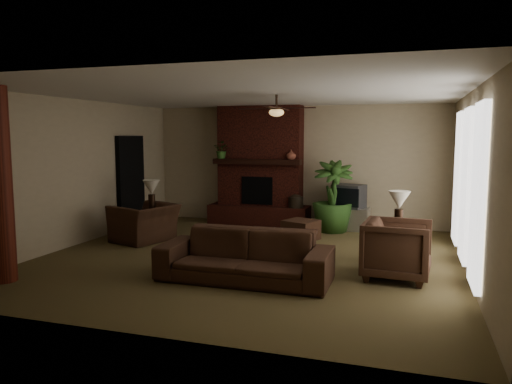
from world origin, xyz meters
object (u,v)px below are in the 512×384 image
(armchair_right, at_px, (397,247))
(side_table_right, at_px, (398,245))
(tv_stand, at_px, (350,219))
(armchair_left, at_px, (144,217))
(floor_vase, at_px, (296,208))
(sofa, at_px, (245,248))
(coffee_table, at_px, (281,234))
(lamp_left, at_px, (152,189))
(ottoman, at_px, (301,230))
(side_table_left, at_px, (150,224))
(floor_plant, at_px, (332,212))
(lamp_right, at_px, (399,203))

(armchair_right, bearing_deg, side_table_right, 4.53)
(armchair_right, height_order, tv_stand, armchair_right)
(tv_stand, bearing_deg, armchair_left, -144.09)
(armchair_right, relative_size, tv_stand, 1.13)
(armchair_left, xyz_separation_m, floor_vase, (2.53, 2.42, -0.06))
(sofa, bearing_deg, coffee_table, 85.84)
(coffee_table, xyz_separation_m, lamp_left, (-2.93, 0.67, 0.63))
(armchair_right, xyz_separation_m, lamp_left, (-4.93, 1.52, 0.52))
(coffee_table, relative_size, floor_vase, 1.56)
(sofa, relative_size, ottoman, 4.17)
(sofa, xyz_separation_m, lamp_left, (-2.82, 2.30, 0.51))
(ottoman, relative_size, side_table_right, 1.09)
(armchair_left, xyz_separation_m, side_table_left, (-0.09, 0.35, -0.22))
(ottoman, distance_m, tv_stand, 1.60)
(armchair_right, distance_m, side_table_left, 5.20)
(tv_stand, bearing_deg, coffee_table, -104.89)
(coffee_table, relative_size, side_table_left, 2.18)
(sofa, relative_size, floor_plant, 1.60)
(armchair_left, bearing_deg, lamp_right, 105.36)
(armchair_left, distance_m, floor_vase, 3.50)
(tv_stand, distance_m, side_table_left, 4.40)
(side_table_left, bearing_deg, floor_plant, 26.70)
(tv_stand, bearing_deg, ottoman, -117.79)
(sofa, xyz_separation_m, lamp_right, (2.10, 1.74, 0.51))
(lamp_left, bearing_deg, lamp_right, -6.48)
(armchair_right, distance_m, floor_vase, 4.27)
(coffee_table, relative_size, tv_stand, 1.41)
(armchair_left, relative_size, ottoman, 1.89)
(floor_vase, distance_m, side_table_right, 3.46)
(sofa, height_order, side_table_right, sofa)
(ottoman, relative_size, lamp_left, 0.92)
(tv_stand, relative_size, floor_vase, 1.10)
(side_table_right, height_order, lamp_right, lamp_right)
(coffee_table, xyz_separation_m, side_table_left, (-2.98, 0.64, -0.10))
(floor_vase, height_order, lamp_left, lamp_left)
(ottoman, height_order, side_table_left, side_table_left)
(floor_plant, relative_size, side_table_left, 2.85)
(armchair_right, xyz_separation_m, tv_stand, (-1.12, 3.61, -0.23))
(ottoman, bearing_deg, floor_plant, 65.52)
(tv_stand, xyz_separation_m, side_table_left, (-3.86, -2.11, 0.03))
(lamp_right, bearing_deg, lamp_left, 173.52)
(lamp_left, xyz_separation_m, side_table_right, (4.92, -0.50, -0.73))
(side_table_right, bearing_deg, armchair_left, 178.51)
(floor_plant, bearing_deg, floor_vase, 161.44)
(armchair_left, distance_m, ottoman, 3.16)
(armchair_left, height_order, tv_stand, armchair_left)
(armchair_left, bearing_deg, tv_stand, 140.65)
(coffee_table, distance_m, lamp_right, 2.09)
(coffee_table, height_order, lamp_right, lamp_right)
(ottoman, xyz_separation_m, lamp_left, (-2.99, -0.71, 0.80))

